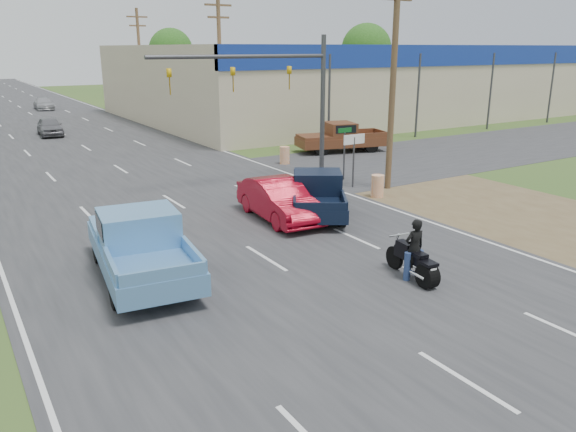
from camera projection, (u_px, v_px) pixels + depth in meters
ground at (465, 381)px, 11.18m from camera, size 200.00×200.00×0.00m
main_road at (62, 133)px, 43.68m from camera, size 15.00×180.00×0.02m
cross_road at (158, 192)px, 25.80m from camera, size 120.00×10.00×0.02m
dirt_verge at (458, 198)px, 24.88m from camera, size 8.00×18.00×0.01m
big_box_store at (379, 78)px, 58.89m from camera, size 50.00×28.10×6.60m
utility_pole_1 at (393, 73)px, 25.03m from camera, size 2.00×0.28×10.00m
utility_pole_2 at (220, 63)px, 39.65m from camera, size 2.00×0.28×10.00m
utility_pole_3 at (140, 59)px, 54.28m from camera, size 2.00×0.28×10.00m
tree_3 at (366, 49)px, 94.16m from camera, size 8.40×8.40×10.40m
tree_5 at (171, 51)px, 101.89m from camera, size 7.98×7.98×9.88m
barrel_0 at (377, 186)px, 24.84m from camera, size 0.56×0.56×1.00m
barrel_1 at (285, 155)px, 31.95m from camera, size 0.56×0.56×1.00m
lane_sign at (354, 148)px, 26.16m from camera, size 1.20×0.08×2.52m
street_name_sign at (344, 148)px, 27.77m from camera, size 0.80×0.08×2.61m
signal_mast at (277, 82)px, 26.56m from camera, size 9.12×0.40×7.00m
red_convertible at (279, 200)px, 21.51m from camera, size 2.02×4.82×1.55m
motorcycle at (415, 263)px, 15.91m from camera, size 0.73×2.27×1.15m
rider at (414, 251)px, 15.86m from camera, size 0.67×0.48×1.70m
blue_pickup at (140, 243)px, 16.11m from camera, size 3.00×6.18×1.97m
navy_pickup at (317, 192)px, 22.29m from camera, size 4.46×5.45×1.72m
brown_pickup at (339, 137)px, 35.62m from camera, size 5.98×3.53×1.86m
distant_car_grey at (50, 127)px, 42.23m from camera, size 1.85×4.13×1.38m
distant_car_silver at (44, 104)px, 60.20m from camera, size 1.91×4.41×1.27m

